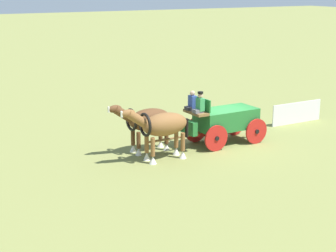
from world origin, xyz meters
The scene contains 5 objects.
ground_plane centered at (0.00, 0.00, 0.00)m, with size 220.00×220.00×0.00m, color olive.
show_wagon centered at (0.19, 0.00, 1.11)m, with size 5.68×1.84×2.60m.
draft_horse_near centered at (3.71, 0.73, 1.44)m, with size 3.09×1.00×2.32m.
draft_horse_off centered at (3.73, -0.57, 1.36)m, with size 3.02×1.00×2.23m.
sponsor_banner centered at (-5.28, -1.13, 0.55)m, with size 3.20×0.06×1.10m, color silver.
Camera 1 is at (13.72, 19.19, 7.09)m, focal length 57.26 mm.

